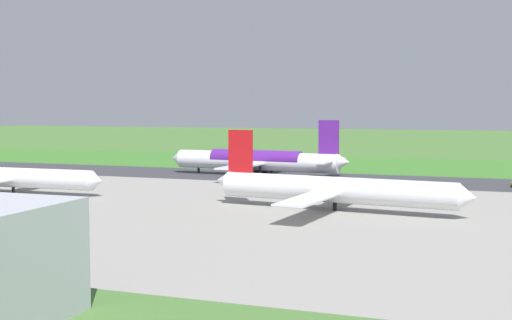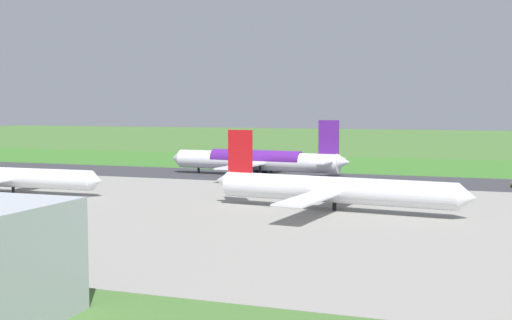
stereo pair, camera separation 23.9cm
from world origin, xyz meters
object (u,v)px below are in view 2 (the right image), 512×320
at_px(service_truck_baggage, 34,174).
at_px(airliner_parked_near, 333,189).
at_px(airliner_parked_mid, 12,177).
at_px(no_stopping_sign, 205,159).
at_px(traffic_cone_orange, 194,160).
at_px(airliner_main, 257,161).

bearing_deg(service_truck_baggage, airliner_parked_near, 163.89).
distance_m(airliner_parked_mid, no_stopping_sign, 88.58).
xyz_separation_m(airliner_parked_mid, traffic_cone_orange, (-0.51, -95.43, -3.38)).
relative_size(airliner_parked_mid, service_truck_baggage, 7.35).
xyz_separation_m(airliner_parked_near, no_stopping_sign, (65.62, -88.85, -2.57)).
bearing_deg(airliner_main, airliner_parked_mid, 53.11).
xyz_separation_m(airliner_main, no_stopping_sign, (31.73, -35.25, -2.89)).
relative_size(airliner_main, airliner_parked_near, 1.07).
bearing_deg(airliner_main, traffic_cone_orange, -47.28).
bearing_deg(service_truck_baggage, traffic_cone_orange, -100.93).
relative_size(no_stopping_sign, traffic_cone_orange, 4.47).
distance_m(airliner_parked_near, no_stopping_sign, 110.48).
bearing_deg(airliner_parked_mid, service_truck_baggage, -61.61).
height_order(airliner_main, airliner_parked_near, airliner_main).
bearing_deg(airliner_parked_mid, airliner_parked_near, 179.49).
bearing_deg(airliner_parked_near, airliner_parked_mid, -0.51).
relative_size(airliner_parked_near, no_stopping_sign, 20.58).
bearing_deg(airliner_main, airliner_parked_near, 122.31).
distance_m(service_truck_baggage, traffic_cone_orange, 72.32).
relative_size(service_truck_baggage, traffic_cone_orange, 11.31).
distance_m(airliner_main, traffic_cone_orange, 57.97).
bearing_deg(traffic_cone_orange, airliner_parked_near, 127.27).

